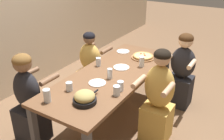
{
  "coord_description": "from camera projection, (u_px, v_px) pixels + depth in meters",
  "views": [
    {
      "loc": [
        -2.44,
        -1.5,
        2.16
      ],
      "look_at": [
        0.0,
        0.0,
        0.79
      ],
      "focal_mm": 40.0,
      "sensor_mm": 36.0,
      "label": 1
    }
  ],
  "objects": [
    {
      "name": "ground_plane",
      "position": [
        112.0,
        121.0,
        3.51
      ],
      "size": [
        18.0,
        18.0,
        0.0
      ],
      "primitive_type": "plane",
      "color": "brown",
      "rests_on": "ground"
    },
    {
      "name": "dining_table",
      "position": [
        112.0,
        79.0,
        3.23
      ],
      "size": [
        2.18,
        0.85,
        0.74
      ],
      "color": "brown",
      "rests_on": "ground"
    },
    {
      "name": "pizza_board_main",
      "position": [
        143.0,
        56.0,
        3.65
      ],
      "size": [
        0.34,
        0.34,
        0.05
      ],
      "color": "#996B42",
      "rests_on": "dining_table"
    },
    {
      "name": "skillet_bowl",
      "position": [
        85.0,
        98.0,
        2.55
      ],
      "size": [
        0.36,
        0.25,
        0.14
      ],
      "color": "black",
      "rests_on": "dining_table"
    },
    {
      "name": "empty_plate_a",
      "position": [
        97.0,
        83.0,
        2.95
      ],
      "size": [
        0.2,
        0.2,
        0.02
      ],
      "color": "white",
      "rests_on": "dining_table"
    },
    {
      "name": "empty_plate_b",
      "position": [
        121.0,
        67.0,
        3.35
      ],
      "size": [
        0.21,
        0.21,
        0.02
      ],
      "color": "white",
      "rests_on": "dining_table"
    },
    {
      "name": "empty_plate_c",
      "position": [
        123.0,
        51.0,
        3.88
      ],
      "size": [
        0.2,
        0.2,
        0.02
      ],
      "color": "white",
      "rests_on": "dining_table"
    },
    {
      "name": "drinking_glass_a",
      "position": [
        98.0,
        62.0,
        3.39
      ],
      "size": [
        0.07,
        0.07,
        0.12
      ],
      "color": "silver",
      "rests_on": "dining_table"
    },
    {
      "name": "drinking_glass_b",
      "position": [
        142.0,
        62.0,
        3.36
      ],
      "size": [
        0.07,
        0.07,
        0.14
      ],
      "color": "silver",
      "rests_on": "dining_table"
    },
    {
      "name": "drinking_glass_c",
      "position": [
        117.0,
        91.0,
        2.69
      ],
      "size": [
        0.08,
        0.08,
        0.11
      ],
      "color": "silver",
      "rests_on": "dining_table"
    },
    {
      "name": "drinking_glass_d",
      "position": [
        120.0,
        86.0,
        2.78
      ],
      "size": [
        0.07,
        0.07,
        0.11
      ],
      "color": "silver",
      "rests_on": "dining_table"
    },
    {
      "name": "drinking_glass_e",
      "position": [
        69.0,
        86.0,
        2.78
      ],
      "size": [
        0.08,
        0.08,
        0.1
      ],
      "color": "silver",
      "rests_on": "dining_table"
    },
    {
      "name": "drinking_glass_f",
      "position": [
        110.0,
        74.0,
        3.05
      ],
      "size": [
        0.06,
        0.06,
        0.13
      ],
      "color": "silver",
      "rests_on": "dining_table"
    },
    {
      "name": "drinking_glass_g",
      "position": [
        47.0,
        96.0,
        2.56
      ],
      "size": [
        0.08,
        0.08,
        0.14
      ],
      "color": "silver",
      "rests_on": "dining_table"
    },
    {
      "name": "diner_near_right",
      "position": [
        181.0,
        73.0,
        3.68
      ],
      "size": [
        0.51,
        0.4,
        1.14
      ],
      "rotation": [
        0.0,
        0.0,
        1.57
      ],
      "color": "#232328",
      "rests_on": "ground"
    },
    {
      "name": "diner_far_midright",
      "position": [
        91.0,
        69.0,
        3.92
      ],
      "size": [
        0.51,
        0.4,
        1.09
      ],
      "rotation": [
        0.0,
        0.0,
        -1.57
      ],
      "color": "gold",
      "rests_on": "ground"
    },
    {
      "name": "diner_far_left",
      "position": [
        29.0,
        103.0,
        2.95
      ],
      "size": [
        0.51,
        0.4,
        1.16
      ],
      "rotation": [
        0.0,
        0.0,
        -1.57
      ],
      "color": "#232328",
      "rests_on": "ground"
    },
    {
      "name": "diner_near_center",
      "position": [
        158.0,
        100.0,
        2.97
      ],
      "size": [
        0.51,
        0.4,
        1.2
      ],
      "rotation": [
        0.0,
        0.0,
        1.57
      ],
      "color": "gold",
      "rests_on": "ground"
    }
  ]
}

